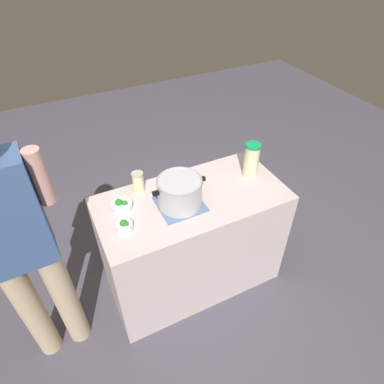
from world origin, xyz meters
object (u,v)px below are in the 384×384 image
object	(u,v)px
lemonade_pitcher	(251,160)
broccoli_bowl_center	(122,205)
person_cook	(22,252)
mason_jar	(138,182)
broccoli_bowl_front	(124,226)
cooking_pot	(180,192)

from	to	relation	value
lemonade_pitcher	broccoli_bowl_center	world-z (taller)	lemonade_pitcher
broccoli_bowl_center	person_cook	world-z (taller)	person_cook
lemonade_pitcher	mason_jar	bearing A→B (deg)	-13.03
broccoli_bowl_front	person_cook	size ratio (longest dim) A/B	0.06
cooking_pot	broccoli_bowl_front	bearing A→B (deg)	8.02
broccoli_bowl_center	broccoli_bowl_front	bearing A→B (deg)	77.34
lemonade_pitcher	mason_jar	world-z (taller)	lemonade_pitcher
lemonade_pitcher	person_cook	world-z (taller)	person_cook
broccoli_bowl_front	broccoli_bowl_center	size ratio (longest dim) A/B	0.80
cooking_pot	mason_jar	bearing A→B (deg)	-52.61
cooking_pot	broccoli_bowl_center	world-z (taller)	cooking_pot
broccoli_bowl_front	person_cook	distance (m)	0.55
broccoli_bowl_front	mason_jar	bearing A→B (deg)	-122.98
mason_jar	broccoli_bowl_center	world-z (taller)	mason_jar
broccoli_bowl_front	person_cook	xyz separation A→B (m)	(0.55, -0.00, 0.06)
broccoli_bowl_front	broccoli_bowl_center	world-z (taller)	broccoli_bowl_center
mason_jar	broccoli_bowl_center	xyz separation A→B (m)	(0.16, 0.12, -0.05)
person_cook	broccoli_bowl_front	bearing A→B (deg)	179.69
lemonade_pitcher	broccoli_bowl_center	xyz separation A→B (m)	(0.93, -0.06, -0.10)
mason_jar	broccoli_bowl_center	size ratio (longest dim) A/B	1.14
lemonade_pitcher	broccoli_bowl_front	world-z (taller)	lemonade_pitcher
mason_jar	broccoli_bowl_center	distance (m)	0.20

